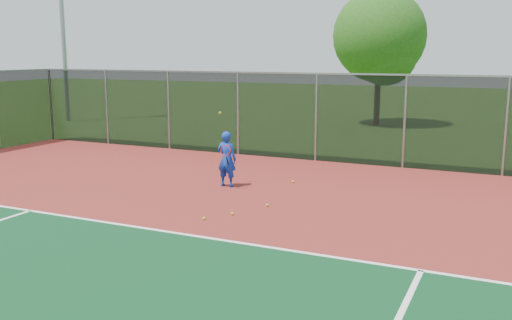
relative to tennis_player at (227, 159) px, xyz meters
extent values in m
cube|color=maroon|center=(3.96, -5.21, -0.79)|extent=(30.00, 20.00, 0.02)
cube|color=white|center=(5.96, -4.21, -0.77)|extent=(22.00, 0.10, 0.00)
cube|color=black|center=(3.96, 4.79, 0.72)|extent=(30.00, 0.04, 3.00)
cube|color=gray|center=(3.96, 4.79, 2.22)|extent=(30.00, 0.06, 0.06)
imported|color=#1237AC|center=(0.00, 0.00, 0.00)|extent=(0.57, 0.38, 1.56)
cylinder|color=black|center=(0.15, -0.25, 0.00)|extent=(0.03, 0.15, 0.27)
torus|color=#A51414|center=(0.15, -0.35, 0.30)|extent=(0.30, 0.13, 0.29)
sphere|color=#B5C917|center=(-0.25, 0.10, 1.27)|extent=(0.07, 0.07, 0.07)
sphere|color=#B5C917|center=(1.46, -2.51, -0.75)|extent=(0.07, 0.07, 0.07)
sphere|color=#B5C917|center=(1.06, -3.12, -0.75)|extent=(0.07, 0.07, 0.07)
sphere|color=#B5C917|center=(1.52, 1.20, -0.75)|extent=(0.07, 0.07, 0.07)
sphere|color=#B5C917|center=(1.88, -1.48, -0.75)|extent=(0.07, 0.07, 0.07)
cylinder|color=gray|center=(-15.36, 10.39, 5.31)|extent=(0.24, 0.24, 12.23)
cylinder|color=#331E12|center=(0.56, 15.71, 0.52)|extent=(0.30, 0.30, 2.65)
sphere|color=#204D14|center=(0.56, 15.71, 3.77)|extent=(4.72, 4.72, 4.72)
sphere|color=#204D14|center=(0.96, 15.41, 2.88)|extent=(3.24, 3.24, 3.24)
camera|label=1|loc=(7.26, -13.78, 2.89)|focal=40.00mm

